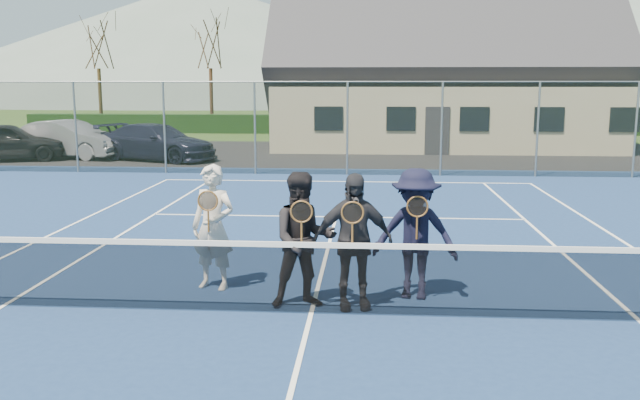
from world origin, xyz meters
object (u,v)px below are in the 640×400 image
object	(u,v)px
player_d	(415,234)
car_a	(6,142)
player_a	(213,227)
player_b	(304,240)
tennis_net	(311,275)
car_b	(69,139)
clubhouse	(442,60)
car_c	(157,142)
player_c	(353,241)

from	to	relation	value
player_d	car_a	bearing A→B (deg)	132.56
player_a	player_d	world-z (taller)	same
car_a	player_b	world-z (taller)	player_b
player_a	player_d	bearing A→B (deg)	-4.59
player_a	tennis_net	bearing A→B (deg)	-33.96
car_b	clubhouse	bearing A→B (deg)	-54.50
tennis_net	player_a	bearing A→B (deg)	146.04
player_a	player_b	xyz separation A→B (m)	(1.37, -0.70, -0.00)
player_a	clubhouse	bearing A→B (deg)	76.56
car_b	player_d	xyz separation A→B (m)	(12.55, -16.94, 0.17)
car_b	player_d	size ratio (longest dim) A/B	2.53
tennis_net	clubhouse	xyz separation A→B (m)	(4.00, 24.00, 3.45)
tennis_net	player_b	xyz separation A→B (m)	(-0.12, 0.31, 0.38)
car_a	tennis_net	distance (m)	21.20
car_c	tennis_net	world-z (taller)	car_c
car_a	tennis_net	world-z (taller)	car_a
clubhouse	player_d	distance (m)	23.57
tennis_net	car_b	bearing A→B (deg)	122.27
car_a	clubhouse	size ratio (longest dim) A/B	0.28
car_b	player_c	bearing A→B (deg)	-133.06
car_b	player_c	size ratio (longest dim) A/B	2.53
player_c	player_d	bearing A→B (deg)	30.01
car_b	player_b	distance (m)	20.63
car_c	player_a	xyz separation A→B (m)	(5.97, -16.24, 0.22)
player_b	player_c	distance (m)	0.65
clubhouse	player_a	world-z (taller)	clubhouse
car_a	clubhouse	xyz separation A→B (m)	(17.18, 7.39, 3.24)
player_b	car_c	bearing A→B (deg)	113.43
tennis_net	player_a	distance (m)	1.84
player_d	car_c	bearing A→B (deg)	118.19
car_c	player_b	distance (m)	18.46
car_c	tennis_net	xyz separation A→B (m)	(7.46, -17.24, -0.17)
player_a	player_c	size ratio (longest dim) A/B	1.00
car_b	player_a	world-z (taller)	player_a
tennis_net	car_c	bearing A→B (deg)	113.40
tennis_net	player_b	bearing A→B (deg)	111.87
car_b	player_a	xyz separation A→B (m)	(9.69, -16.72, 0.17)
player_a	player_d	xyz separation A→B (m)	(2.86, -0.23, -0.00)
clubhouse	player_b	size ratio (longest dim) A/B	8.67
car_a	tennis_net	bearing A→B (deg)	-162.10
tennis_net	player_a	size ratio (longest dim) A/B	6.49
tennis_net	clubhouse	distance (m)	24.57
player_a	player_d	distance (m)	2.87
player_a	player_b	world-z (taller)	same
player_a	player_c	bearing A→B (deg)	-19.54
tennis_net	player_c	distance (m)	0.71
car_a	player_b	bearing A→B (deg)	-161.84
player_a	car_b	bearing A→B (deg)	120.11
car_a	player_d	xyz separation A→B (m)	(14.54, -15.83, 0.17)
car_a	player_c	world-z (taller)	player_c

